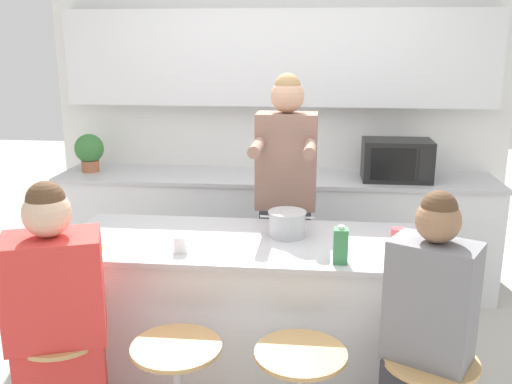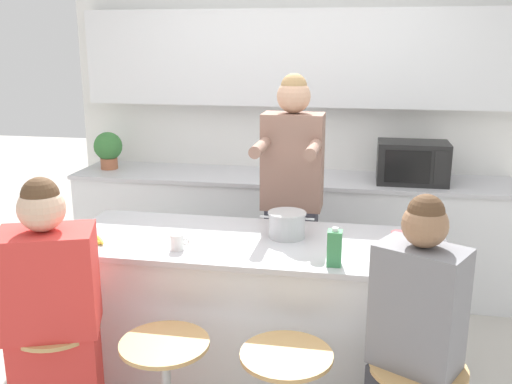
{
  "view_description": "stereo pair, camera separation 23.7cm",
  "coord_description": "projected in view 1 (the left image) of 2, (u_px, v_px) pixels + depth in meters",
  "views": [
    {
      "loc": [
        0.31,
        -2.91,
        1.96
      ],
      "look_at": [
        0.0,
        0.08,
        1.16
      ],
      "focal_mm": 40.0,
      "sensor_mm": 36.0,
      "label": 1
    },
    {
      "loc": [
        0.55,
        -2.87,
        1.96
      ],
      "look_at": [
        0.0,
        0.08,
        1.16
      ],
      "focal_mm": 40.0,
      "sensor_mm": 36.0,
      "label": 2
    }
  ],
  "objects": [
    {
      "name": "wall_back",
      "position": [
        278.0,
        93.0,
        4.65
      ],
      "size": [
        3.73,
        0.22,
        2.7
      ],
      "color": "silver",
      "rests_on": "ground_plane"
    },
    {
      "name": "microwave",
      "position": [
        397.0,
        160.0,
        4.35
      ],
      "size": [
        0.52,
        0.33,
        0.31
      ],
      "color": "black",
      "rests_on": "back_counter"
    },
    {
      "name": "coffee_cup_near",
      "position": [
        398.0,
        236.0,
        3.02
      ],
      "size": [
        0.11,
        0.08,
        0.09
      ],
      "color": "#DB4C51",
      "rests_on": "kitchen_island"
    },
    {
      "name": "potted_plant",
      "position": [
        89.0,
        151.0,
        4.63
      ],
      "size": [
        0.23,
        0.23,
        0.31
      ],
      "color": "#A86042",
      "rests_on": "back_counter"
    },
    {
      "name": "back_counter",
      "position": [
        274.0,
        231.0,
        4.64
      ],
      "size": [
        3.46,
        0.62,
        0.92
      ],
      "color": "silver",
      "rests_on": "ground_plane"
    },
    {
      "name": "fruit_bowl",
      "position": [
        417.0,
        258.0,
        2.75
      ],
      "size": [
        0.21,
        0.21,
        0.06
      ],
      "color": "silver",
      "rests_on": "kitchen_island"
    },
    {
      "name": "coffee_cup_far",
      "position": [
        180.0,
        244.0,
        2.91
      ],
      "size": [
        0.1,
        0.07,
        0.08
      ],
      "color": "white",
      "rests_on": "kitchen_island"
    },
    {
      "name": "banana_bunch",
      "position": [
        93.0,
        245.0,
        2.96
      ],
      "size": [
        0.14,
        0.1,
        0.04
      ],
      "color": "yellow",
      "rests_on": "kitchen_island"
    },
    {
      "name": "juice_carton",
      "position": [
        340.0,
        246.0,
        2.75
      ],
      "size": [
        0.07,
        0.07,
        0.19
      ],
      "color": "#38844C",
      "rests_on": "kitchen_island"
    },
    {
      "name": "person_wrapped_blanket",
      "position": [
        59.0,
        336.0,
        2.59
      ],
      "size": [
        0.5,
        0.41,
        1.39
      ],
      "rotation": [
        0.0,
        0.0,
        0.35
      ],
      "color": "red",
      "rests_on": "ground_plane"
    },
    {
      "name": "kitchen_island",
      "position": [
        255.0,
        316.0,
        3.21
      ],
      "size": [
        2.07,
        0.78,
        0.91
      ],
      "color": "black",
      "rests_on": "ground_plane"
    },
    {
      "name": "person_cooking",
      "position": [
        286.0,
        213.0,
        3.63
      ],
      "size": [
        0.38,
        0.55,
        1.77
      ],
      "rotation": [
        0.0,
        0.0,
        -0.02
      ],
      "color": "#383842",
      "rests_on": "ground_plane"
    },
    {
      "name": "cooking_pot",
      "position": [
        287.0,
        224.0,
        3.14
      ],
      "size": [
        0.3,
        0.21,
        0.14
      ],
      "color": "#B7BABC",
      "rests_on": "kitchen_island"
    },
    {
      "name": "person_seated_near",
      "position": [
        426.0,
        360.0,
        2.43
      ],
      "size": [
        0.41,
        0.38,
        1.39
      ],
      "rotation": [
        0.0,
        0.0,
        -0.49
      ],
      "color": "#333338",
      "rests_on": "ground_plane"
    }
  ]
}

